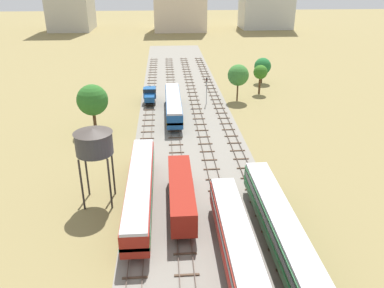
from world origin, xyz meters
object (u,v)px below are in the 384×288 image
Objects in this scene: passenger_coach_centre_left_nearest at (239,250)px; freight_boxcar_left_mid at (181,192)px; shunter_loco_far_left_farther at (150,93)px; diesel_railcar_left_far at (173,104)px; passenger_coach_far_left_midfar at (140,187)px; passenger_coach_centre_near at (279,224)px; water_tower at (94,142)px; signal_post_nearest at (207,87)px.

passenger_coach_centre_left_nearest reaches higher than freight_boxcar_left_mid.
passenger_coach_centre_left_nearest is 54.15m from shunter_loco_far_left_farther.
diesel_railcar_left_far is (-0.01, 32.90, 0.15)m from freight_boxcar_left_mid.
passenger_coach_centre_left_nearest is 1.57× the size of freight_boxcar_left_mid.
passenger_coach_far_left_midfar is at bearing 165.80° from freight_boxcar_left_mid.
shunter_loco_far_left_farther is at bearing 90.00° from passenger_coach_far_left_midfar.
water_tower is at bearing 153.60° from passenger_coach_centre_near.
water_tower reaches higher than passenger_coach_centre_left_nearest.
passenger_coach_centre_near is 12.16m from freight_boxcar_left_mid.
freight_boxcar_left_mid is at bearing -89.99° from diesel_railcar_left_far.
freight_boxcar_left_mid is at bearing -83.40° from shunter_loco_far_left_farther.
passenger_coach_far_left_midfar is (-14.67, 8.47, 0.00)m from passenger_coach_centre_near.
freight_boxcar_left_mid reaches higher than shunter_loco_far_left_farther.
diesel_railcar_left_far is at bearing 71.67° from water_tower.
passenger_coach_far_left_midfar is at bearing 128.74° from passenger_coach_centre_left_nearest.
water_tower is (-5.14, -39.69, 6.11)m from shunter_loco_far_left_farther.
diesel_railcar_left_far is (-4.89, 43.86, -0.02)m from passenger_coach_centre_left_nearest.
signal_post_nearest is at bearing 44.50° from diesel_railcar_left_far.
freight_boxcar_left_mid is at bearing 143.53° from passenger_coach_centre_near.
shunter_loco_far_left_farther is (-9.78, 53.26, -0.60)m from passenger_coach_centre_left_nearest.
freight_boxcar_left_mid is 42.59m from shunter_loco_far_left_farther.
signal_post_nearest reaches higher than passenger_coach_far_left_midfar.
shunter_loco_far_left_farther is (-14.67, 49.53, -0.60)m from passenger_coach_centre_near.
diesel_railcar_left_far is 10.61m from shunter_loco_far_left_farther.
passenger_coach_centre_left_nearest is at bearing -65.96° from freight_boxcar_left_mid.
water_tower is (-10.04, 2.61, 5.67)m from freight_boxcar_left_mid.
passenger_coach_centre_near reaches higher than shunter_loco_far_left_farther.
passenger_coach_centre_near is 1.00× the size of passenger_coach_far_left_midfar.
shunter_loco_far_left_farther is 40.49m from water_tower.
passenger_coach_centre_near is 22.80m from water_tower.
signal_post_nearest is at bearing 87.26° from passenger_coach_centre_left_nearest.
water_tower reaches higher than passenger_coach_far_left_midfar.
passenger_coach_centre_near is 47.42m from signal_post_nearest.
water_tower is (-10.04, -30.29, 5.53)m from diesel_railcar_left_far.
passenger_coach_far_left_midfar is 2.25× the size of water_tower.
passenger_coach_centre_near and diesel_railcar_left_far have the same top height.
signal_post_nearest is (12.23, -2.19, 1.74)m from shunter_loco_far_left_farther.
freight_boxcar_left_mid is 2.35× the size of signal_post_nearest.
diesel_railcar_left_far reaches higher than freight_boxcar_left_mid.
signal_post_nearest is at bearing 72.54° from passenger_coach_far_left_midfar.
passenger_coach_centre_near is at bearing -36.47° from freight_boxcar_left_mid.
passenger_coach_centre_left_nearest is 1.00× the size of passenger_coach_far_left_midfar.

